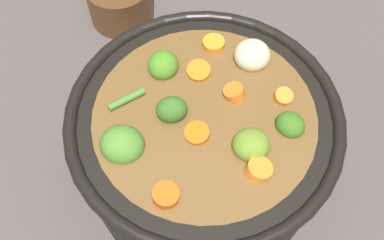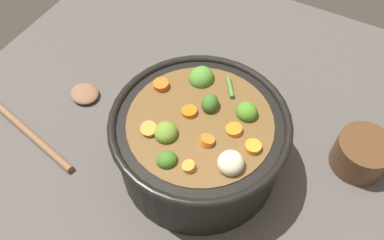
# 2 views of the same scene
# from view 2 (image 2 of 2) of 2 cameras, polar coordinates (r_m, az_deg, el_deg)

# --- Properties ---
(ground_plane) EXTENTS (1.10, 1.10, 0.00)m
(ground_plane) POSITION_cam_2_polar(r_m,az_deg,el_deg) (0.75, 1.01, -6.05)
(ground_plane) COLOR #514C47
(cooking_pot) EXTENTS (0.30, 0.30, 0.15)m
(cooking_pot) POSITION_cam_2_polar(r_m,az_deg,el_deg) (0.69, 1.10, -3.04)
(cooking_pot) COLOR black
(cooking_pot) RESTS_ON ground_plane
(wooden_spoon) EXTENTS (0.20, 0.24, 0.02)m
(wooden_spoon) POSITION_cam_2_polar(r_m,az_deg,el_deg) (0.85, -18.43, 1.06)
(wooden_spoon) COLOR brown
(wooden_spoon) RESTS_ON ground_plane
(small_saucepan) EXTENTS (0.15, 0.16, 0.07)m
(small_saucepan) POSITION_cam_2_polar(r_m,az_deg,el_deg) (0.79, 23.43, -4.40)
(small_saucepan) COLOR brown
(small_saucepan) RESTS_ON ground_plane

